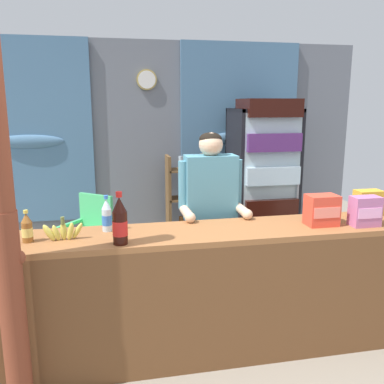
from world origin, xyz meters
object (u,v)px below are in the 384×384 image
(timber_post, at_px, (4,220))
(snack_box_crackers, at_px, (322,210))
(stall_counter, at_px, (206,285))
(shopkeeper, at_px, (211,204))
(bottle_shelf_rack, at_px, (186,201))
(soda_bottle_water, at_px, (107,216))
(snack_box_wafer, at_px, (365,211))
(banana_bunch, at_px, (62,231))
(soda_bottle_iced_tea, at_px, (27,229))
(plastic_lawn_chair, at_px, (89,231))
(soda_bottle_cola, at_px, (120,222))
(snack_box_choco_powder, at_px, (368,203))
(drink_fridge, at_px, (264,171))

(timber_post, distance_m, snack_box_crackers, 2.10)
(stall_counter, relative_size, shopkeeper, 2.22)
(bottle_shelf_rack, height_order, soda_bottle_water, same)
(soda_bottle_water, height_order, snack_box_wafer, soda_bottle_water)
(bottle_shelf_rack, xyz_separation_m, snack_box_wafer, (0.87, -2.30, 0.42))
(snack_box_crackers, xyz_separation_m, banana_bunch, (-1.81, 0.02, -0.05))
(bottle_shelf_rack, height_order, soda_bottle_iced_tea, bottle_shelf_rack)
(bottle_shelf_rack, xyz_separation_m, banana_bunch, (-1.23, -2.20, 0.37))
(snack_box_crackers, bearing_deg, soda_bottle_water, 173.94)
(plastic_lawn_chair, relative_size, shopkeeper, 0.55)
(soda_bottle_cola, relative_size, snack_box_wafer, 1.56)
(snack_box_choco_powder, bearing_deg, soda_bottle_cola, -170.83)
(drink_fridge, distance_m, snack_box_crackers, 1.94)
(plastic_lawn_chair, height_order, soda_bottle_iced_tea, soda_bottle_iced_tea)
(soda_bottle_cola, xyz_separation_m, soda_bottle_water, (-0.08, 0.29, -0.04))
(soda_bottle_cola, distance_m, soda_bottle_iced_tea, 0.60)
(bottle_shelf_rack, xyz_separation_m, shopkeeper, (-0.12, -1.71, 0.37))
(bottle_shelf_rack, height_order, snack_box_crackers, bottle_shelf_rack)
(stall_counter, bearing_deg, shopkeeper, 73.50)
(banana_bunch, bearing_deg, soda_bottle_iced_tea, 179.43)
(plastic_lawn_chair, distance_m, shopkeeper, 1.58)
(stall_counter, bearing_deg, bottle_shelf_rack, 82.67)
(stall_counter, xyz_separation_m, drink_fridge, (1.17, 1.98, 0.44))
(drink_fridge, height_order, bottle_shelf_rack, drink_fridge)
(shopkeeper, relative_size, snack_box_wafer, 7.30)
(drink_fridge, bearing_deg, plastic_lawn_chair, -171.24)
(drink_fridge, relative_size, soda_bottle_water, 7.30)
(snack_box_choco_powder, distance_m, banana_bunch, 2.31)
(stall_counter, distance_m, drink_fridge, 2.34)
(timber_post, bearing_deg, banana_bunch, 52.40)
(drink_fridge, height_order, soda_bottle_iced_tea, drink_fridge)
(soda_bottle_water, bearing_deg, bottle_shelf_rack, 65.34)
(bottle_shelf_rack, height_order, shopkeeper, shopkeeper)
(snack_box_wafer, bearing_deg, soda_bottle_iced_tea, 177.41)
(timber_post, relative_size, drink_fridge, 1.33)
(plastic_lawn_chair, xyz_separation_m, snack_box_crackers, (1.72, -1.60, 0.55))
(soda_bottle_water, distance_m, snack_box_wafer, 1.83)
(stall_counter, relative_size, soda_bottle_cola, 10.38)
(snack_box_choco_powder, bearing_deg, snack_box_wafer, -127.68)
(bottle_shelf_rack, relative_size, soda_bottle_cola, 3.52)
(snack_box_choco_powder, bearing_deg, drink_fridge, 96.65)
(timber_post, distance_m, soda_bottle_water, 0.74)
(plastic_lawn_chair, height_order, snack_box_choco_powder, snack_box_choco_powder)
(plastic_lawn_chair, relative_size, snack_box_choco_powder, 4.19)
(bottle_shelf_rack, relative_size, soda_bottle_iced_tea, 5.63)
(plastic_lawn_chair, bearing_deg, timber_post, -100.15)
(snack_box_wafer, bearing_deg, plastic_lawn_chair, 140.18)
(stall_counter, height_order, soda_bottle_water, soda_bottle_water)
(drink_fridge, bearing_deg, snack_box_wafer, -90.01)
(bottle_shelf_rack, distance_m, snack_box_wafer, 2.50)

